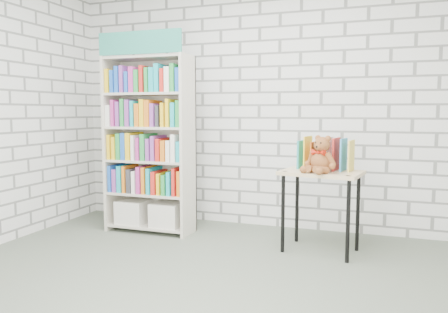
% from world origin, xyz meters
% --- Properties ---
extents(ground, '(4.50, 4.50, 0.00)m').
position_xyz_m(ground, '(0.00, 0.00, 0.00)').
color(ground, '#525B4C').
rests_on(ground, ground).
extents(room_shell, '(4.52, 4.02, 2.81)m').
position_xyz_m(room_shell, '(0.00, 0.00, 1.78)').
color(room_shell, silver).
rests_on(room_shell, ground).
extents(bookshelf, '(0.96, 0.37, 2.16)m').
position_xyz_m(bookshelf, '(-1.07, 1.36, 0.98)').
color(bookshelf, beige).
rests_on(bookshelf, ground).
extents(display_table, '(0.79, 0.62, 0.77)m').
position_xyz_m(display_table, '(0.80, 1.24, 0.66)').
color(display_table, tan).
rests_on(display_table, ground).
extents(table_books, '(0.53, 0.31, 0.30)m').
position_xyz_m(table_books, '(0.83, 1.36, 0.92)').
color(table_books, teal).
rests_on(table_books, display_table).
extents(teddy_bear, '(0.32, 0.31, 0.34)m').
position_xyz_m(teddy_bear, '(0.81, 1.13, 0.91)').
color(teddy_bear, brown).
rests_on(teddy_bear, display_table).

